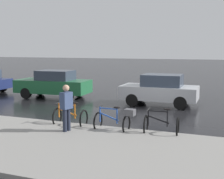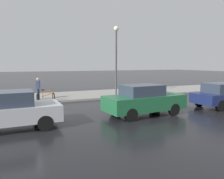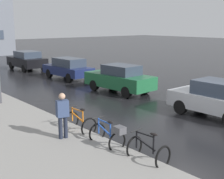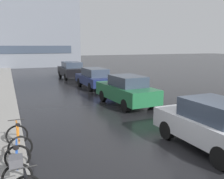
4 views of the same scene
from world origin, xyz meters
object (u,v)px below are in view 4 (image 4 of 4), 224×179
at_px(bicycle_second, 17,164).
at_px(car_silver, 212,124).
at_px(car_black, 72,70).
at_px(car_navy, 94,78).
at_px(car_green, 126,90).
at_px(bicycle_third, 18,140).

distance_m(bicycle_second, car_silver, 5.82).
relative_size(car_silver, car_black, 0.94).
distance_m(bicycle_second, car_navy, 13.42).
relative_size(car_green, car_black, 1.06).
xyz_separation_m(car_silver, car_green, (0.09, 6.38, 0.01)).
bearing_deg(car_silver, bicycle_third, 160.05).
xyz_separation_m(bicycle_second, bicycle_third, (0.10, 1.86, -0.09)).
height_order(bicycle_second, bicycle_third, bicycle_third).
relative_size(bicycle_second, car_black, 0.34).
xyz_separation_m(bicycle_second, car_black, (5.76, 18.24, 0.35)).
relative_size(bicycle_second, car_navy, 0.33).
relative_size(bicycle_second, bicycle_third, 1.21).
xyz_separation_m(car_silver, car_black, (-0.05, 18.45, 0.03)).
xyz_separation_m(car_green, car_navy, (0.12, 5.82, -0.03)).
height_order(bicycle_third, car_silver, car_silver).
relative_size(car_silver, car_green, 0.88).
height_order(car_silver, car_black, car_black).
height_order(bicycle_third, car_navy, car_navy).
bearing_deg(bicycle_second, bicycle_third, 86.80).
relative_size(bicycle_third, car_navy, 0.27).
bearing_deg(bicycle_second, car_silver, -2.06).
bearing_deg(car_green, car_silver, -90.78).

